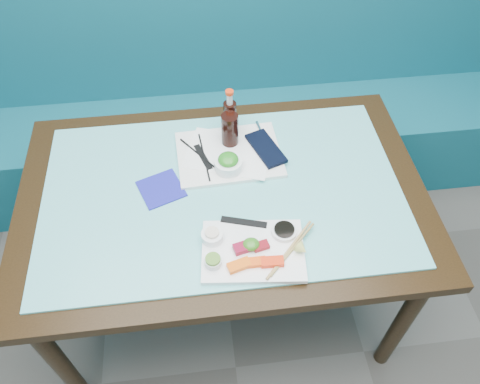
{
  "coord_description": "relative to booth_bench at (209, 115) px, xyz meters",
  "views": [
    {
      "loc": [
        -0.07,
        0.42,
        1.98
      ],
      "look_at": [
        0.05,
        1.4,
        0.8
      ],
      "focal_mm": 35.0,
      "sensor_mm": 36.0,
      "label": 1
    }
  ],
  "objects": [
    {
      "name": "seaweed_salad",
      "position": [
        0.03,
        -0.75,
        0.44
      ],
      "size": [
        0.07,
        0.07,
        0.04
      ],
      "primitive_type": "ellipsoid",
      "rotation": [
        0.0,
        0.0,
        -0.0
      ],
      "color": "#257C1C",
      "rests_on": "seaweed_bowl"
    },
    {
      "name": "salmon_right",
      "position": [
        0.12,
        -1.15,
        0.41
      ],
      "size": [
        0.07,
        0.04,
        0.02
      ],
      "primitive_type": "cube",
      "rotation": [
        0.0,
        0.0,
        -0.05
      ],
      "color": "#F72D09",
      "rests_on": "sashimi_plate"
    },
    {
      "name": "salmon_mid",
      "position": [
        0.07,
        -1.15,
        0.41
      ],
      "size": [
        0.06,
        0.03,
        0.02
      ],
      "primitive_type": "cube",
      "rotation": [
        0.0,
        0.0,
        0.0
      ],
      "color": "#FF4D0A",
      "rests_on": "sashimi_plate"
    },
    {
      "name": "cola_bottle_neck",
      "position": [
        0.06,
        -0.55,
        0.54
      ],
      "size": [
        0.03,
        0.03,
        0.04
      ],
      "primitive_type": "cylinder",
      "rotation": [
        0.0,
        0.0,
        0.11
      ],
      "color": "silver",
      "rests_on": "cola_bottle_body"
    },
    {
      "name": "wooden_chopstick_a",
      "position": [
        0.18,
        -1.11,
        0.4
      ],
      "size": [
        0.18,
        0.19,
        0.01
      ],
      "primitive_type": "cylinder",
      "rotation": [
        1.57,
        0.0,
        -0.74
      ],
      "color": "tan",
      "rests_on": "sashimi_plate"
    },
    {
      "name": "wooden_chopstick_b",
      "position": [
        0.19,
        -1.11,
        0.4
      ],
      "size": [
        0.17,
        0.18,
        0.01
      ],
      "primitive_type": "cylinder",
      "rotation": [
        1.57,
        0.0,
        -0.78
      ],
      "color": "#9B8449",
      "rests_on": "sashimi_plate"
    },
    {
      "name": "seaweed_bowl",
      "position": [
        0.03,
        -0.75,
        0.42
      ],
      "size": [
        0.13,
        0.13,
        0.04
      ],
      "primitive_type": "cylinder",
      "rotation": [
        0.0,
        0.0,
        -0.36
      ],
      "color": "white",
      "rests_on": "serving_tray"
    },
    {
      "name": "cola_bottle_cap",
      "position": [
        0.06,
        -0.55,
        0.57
      ],
      "size": [
        0.03,
        0.03,
        0.01
      ],
      "primitive_type": "cylinder",
      "rotation": [
        0.0,
        0.0,
        -0.05
      ],
      "color": "red",
      "rests_on": "cola_bottle_neck"
    },
    {
      "name": "cola_bottle_body",
      "position": [
        0.06,
        -0.55,
        0.45
      ],
      "size": [
        0.06,
        0.06,
        0.14
      ],
      "primitive_type": "cylinder",
      "rotation": [
        0.0,
        0.0,
        0.21
      ],
      "color": "black",
      "rests_on": "glass_top"
    },
    {
      "name": "paper_placemat",
      "position": [
        0.04,
        -0.68,
        0.4
      ],
      "size": [
        0.35,
        0.3,
        0.0
      ],
      "primitive_type": "cube",
      "rotation": [
        0.0,
        0.0,
        -0.33
      ],
      "color": "white",
      "rests_on": "serving_tray"
    },
    {
      "name": "tray_sleeve",
      "position": [
        -0.06,
        -0.69,
        0.4
      ],
      "size": [
        0.06,
        0.13,
        0.0
      ],
      "primitive_type": "cube",
      "rotation": [
        0.0,
        0.0,
        0.31
      ],
      "color": "black",
      "rests_on": "serving_tray"
    },
    {
      "name": "serving_tray",
      "position": [
        0.04,
        -0.68,
        0.39
      ],
      "size": [
        0.38,
        0.29,
        0.01
      ],
      "primitive_type": "cube",
      "rotation": [
        0.0,
        0.0,
        0.04
      ],
      "color": "white",
      "rests_on": "glass_top"
    },
    {
      "name": "ginger_fill",
      "position": [
        -0.05,
        -1.04,
        0.43
      ],
      "size": [
        0.06,
        0.06,
        0.01
      ],
      "primitive_type": "cylinder",
      "rotation": [
        0.0,
        0.0,
        0.43
      ],
      "color": "beige",
      "rests_on": "ramekin_ginger"
    },
    {
      "name": "cola_glass",
      "position": [
        0.05,
        -0.62,
        0.46
      ],
      "size": [
        0.07,
        0.07,
        0.13
      ],
      "primitive_type": "cylinder",
      "rotation": [
        0.0,
        0.0,
        -0.12
      ],
      "color": "black",
      "rests_on": "serving_tray"
    },
    {
      "name": "blue_napkin",
      "position": [
        -0.21,
        -0.81,
        0.39
      ],
      "size": [
        0.18,
        0.18,
        0.01
      ],
      "primitive_type": "cube",
      "rotation": [
        0.0,
        0.0,
        0.36
      ],
      "color": "#1B1D96",
      "rests_on": "glass_top"
    },
    {
      "name": "booth_bench",
      "position": [
        0.0,
        0.0,
        0.0
      ],
      "size": [
        3.0,
        0.56,
        1.17
      ],
      "color": "#105968",
      "rests_on": "ground"
    },
    {
      "name": "sashimi_plate",
      "position": [
        0.07,
        -1.1,
        0.39
      ],
      "size": [
        0.33,
        0.25,
        0.02
      ],
      "primitive_type": "cube",
      "rotation": [
        0.0,
        0.0,
        -0.1
      ],
      "color": "white",
      "rests_on": "glass_top"
    },
    {
      "name": "soy_fill",
      "position": [
        0.17,
        -1.05,
        0.42
      ],
      "size": [
        0.07,
        0.07,
        0.01
      ],
      "primitive_type": "cylinder",
      "rotation": [
        0.0,
        0.0,
        0.07
      ],
      "color": "black",
      "rests_on": "soy_dish"
    },
    {
      "name": "fork",
      "position": [
        0.17,
        -0.57,
        0.4
      ],
      "size": [
        0.02,
        0.09,
        0.01
      ],
      "primitive_type": "cylinder",
      "rotation": [
        1.57,
        0.0,
        0.14
      ],
      "color": "silver",
      "rests_on": "serving_tray"
    },
    {
      "name": "navy_pouch",
      "position": [
        0.17,
        -0.68,
        0.4
      ],
      "size": [
        0.14,
        0.2,
        0.01
      ],
      "primitive_type": "cube",
      "rotation": [
        0.0,
        0.0,
        0.34
      ],
      "color": "black",
      "rests_on": "serving_tray"
    },
    {
      "name": "dining_table",
      "position": [
        0.0,
        -0.84,
        0.29
      ],
      "size": [
        1.4,
        0.9,
        0.75
      ],
      "color": "black",
      "rests_on": "ground"
    },
    {
      "name": "tuna_right",
      "position": [
        0.09,
        -1.09,
        0.41
      ],
      "size": [
        0.05,
        0.04,
        0.02
      ],
      "primitive_type": "cube",
      "rotation": [
        0.0,
        0.0,
        0.23
      ],
      "color": "maroon",
      "rests_on": "sashimi_plate"
    },
    {
      "name": "black_chopstick_b",
      "position": [
        -0.05,
        -0.69,
        0.4
      ],
      "size": [
        0.03,
        0.24,
        0.01
      ],
      "primitive_type": "cylinder",
      "rotation": [
        1.57,
        0.0,
        0.09
      ],
      "color": "black",
      "rests_on": "serving_tray"
    },
    {
      "name": "ramekin_wasabi",
      "position": [
        -0.06,
        -1.13,
        0.41
      ],
      "size": [
        0.07,
        0.07,
        0.02
      ],
      "primitive_type": "cylinder",
      "rotation": [
        0.0,
        0.0,
        0.42
      ],
      "color": "white",
      "rests_on": "sashimi_plate"
    },
    {
      "name": "ramekin_ginger",
      "position": [
        -0.05,
        -1.04,
        0.41
      ],
      "size": [
        0.08,
        0.08,
        0.03
      ],
      "primitive_type": "cylinder",
      "rotation": [
        0.0,
        0.0,
        0.1
      ],
      "color": "white",
      "rests_on": "sashimi_plate"
    },
    {
      "name": "tuna_left",
      "position": [
        0.04,
        -1.09,
        0.41
      ],
      "size": [
        0.06,
        0.05,
        0.02
      ],
      "primitive_type": "cube",
      "rotation": [
        0.0,
        0.0,
        0.23
      ],
      "color": "maroon",
      "rests_on": "sashimi_plate"
    },
    {
      "name": "lemon_wedge",
      "position": [
        0.21,
        -1.13,
        0.42
      ],
      "size": [
        0.05,
        0.05,
        0.04
      ],
      "primitive_type": "cone",
      "rotation": [
        1.57,
        0.0,
        0.66
      ],
      "color": "#DEDE69",
      "rests_on": "sashimi_plate"
    },
    {
      "name": "salmon_left",
      "position": [
        0.02,
        -1.15,
        0.41
      ],
      "size": [
        0.08,
        0.05,
        0.02
      ],
      "primitive_type": "cube",
      "rotation": [
        0.0,
        0.0,
        0.27
      ],
      "color": "#FF5F0A",
      "rests_on": "sashimi_plate"
    },
    {
      "name": "soy_dish",
      "position": [
        0.17,
        -1.05,
        0.41
      ],
      "size": [
        0.09,
        0.09,
        0.02
      ],
      "primitive_type": "cylinder",
      "rotation": [
        0.0,
        0.0,
        -0.09
      ],
      "color": "white",
      "rests_on": "sashimi_plate"
    },
    {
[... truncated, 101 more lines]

